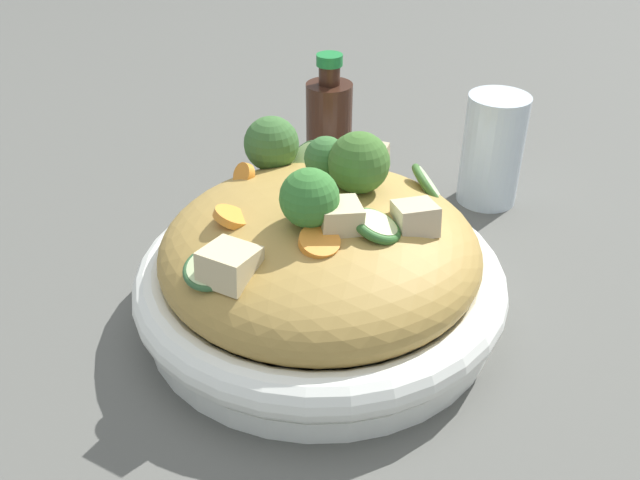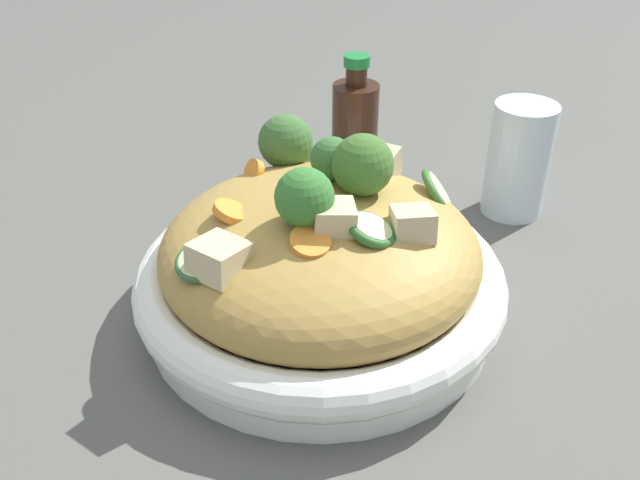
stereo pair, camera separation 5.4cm
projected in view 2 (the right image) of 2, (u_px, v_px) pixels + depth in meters
The scene contains 9 objects.
ground_plane at pixel (320, 311), 0.58m from camera, with size 3.00×3.00×0.00m, color #575752.
serving_bowl at pixel (320, 285), 0.57m from camera, with size 0.30×0.30×0.05m.
noodle_heap at pixel (320, 249), 0.55m from camera, with size 0.26×0.26×0.09m.
broccoli_florets at pixel (324, 164), 0.55m from camera, with size 0.12×0.19×0.07m.
carrot_coins at pixel (266, 212), 0.52m from camera, with size 0.10×0.16×0.03m.
zucchini_slices at pixel (352, 205), 0.54m from camera, with size 0.23×0.21×0.05m.
chicken_chunks at pixel (332, 215), 0.51m from camera, with size 0.18×0.18×0.04m.
soy_sauce_bottle at pixel (355, 131), 0.74m from camera, with size 0.05×0.05×0.14m.
drinking_glass at pixel (518, 160), 0.69m from camera, with size 0.06×0.06×0.12m.
Camera 2 is at (0.01, 0.45, 0.37)m, focal length 38.58 mm.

